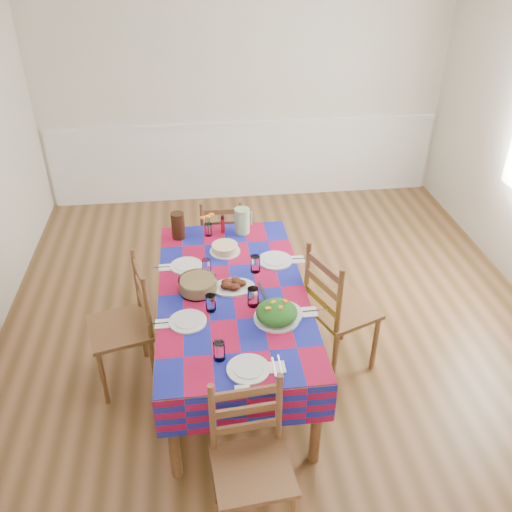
# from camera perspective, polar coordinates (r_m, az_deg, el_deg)

# --- Properties ---
(room) EXTENTS (4.58, 5.08, 2.78)m
(room) POSITION_cam_1_polar(r_m,az_deg,el_deg) (3.79, 2.55, 8.37)
(room) COLOR brown
(room) RESTS_ON ground
(wainscot) EXTENTS (4.41, 0.06, 0.92)m
(wainscot) POSITION_cam_1_polar(r_m,az_deg,el_deg) (6.39, -1.17, 10.29)
(wainscot) COLOR white
(wainscot) RESTS_ON room
(dining_table) EXTENTS (1.00, 1.87, 0.73)m
(dining_table) POSITION_cam_1_polar(r_m,az_deg,el_deg) (3.73, -2.49, -4.62)
(dining_table) COLOR brown
(dining_table) RESTS_ON room
(setting_near_head) EXTENTS (0.40, 0.27, 0.12)m
(setting_near_head) POSITION_cam_1_polar(r_m,az_deg,el_deg) (3.10, -1.84, -11.12)
(setting_near_head) COLOR silver
(setting_near_head) RESTS_ON dining_table
(setting_left_near) EXTENTS (0.44, 0.26, 0.11)m
(setting_left_near) POSITION_cam_1_polar(r_m,az_deg,el_deg) (3.45, -6.41, -6.14)
(setting_left_near) COLOR silver
(setting_left_near) RESTS_ON dining_table
(setting_left_far) EXTENTS (0.42, 0.25, 0.11)m
(setting_left_far) POSITION_cam_1_polar(r_m,az_deg,el_deg) (3.91, -6.68, -1.05)
(setting_left_far) COLOR silver
(setting_left_far) RESTS_ON dining_table
(setting_right_near) EXTENTS (0.51, 0.29, 0.13)m
(setting_right_near) POSITION_cam_1_polar(r_m,az_deg,el_deg) (3.48, 1.71, -5.41)
(setting_right_near) COLOR silver
(setting_right_near) RESTS_ON dining_table
(setting_right_far) EXTENTS (0.48, 0.28, 0.12)m
(setting_right_far) POSITION_cam_1_polar(r_m,az_deg,el_deg) (3.93, 1.37, -0.58)
(setting_right_far) COLOR silver
(setting_right_far) RESTS_ON dining_table
(meat_platter) EXTENTS (0.30, 0.21, 0.06)m
(meat_platter) POSITION_cam_1_polar(r_m,az_deg,el_deg) (3.69, -2.44, -3.09)
(meat_platter) COLOR silver
(meat_platter) RESTS_ON dining_table
(salad_platter) EXTENTS (0.29, 0.29, 0.12)m
(salad_platter) POSITION_cam_1_polar(r_m,az_deg,el_deg) (3.41, 2.20, -6.01)
(salad_platter) COLOR silver
(salad_platter) RESTS_ON dining_table
(pasta_bowl) EXTENTS (0.26, 0.26, 0.09)m
(pasta_bowl) POSITION_cam_1_polar(r_m,az_deg,el_deg) (3.67, -6.14, -3.04)
(pasta_bowl) COLOR white
(pasta_bowl) RESTS_ON dining_table
(cake) EXTENTS (0.23, 0.23, 0.06)m
(cake) POSITION_cam_1_polar(r_m,az_deg,el_deg) (4.08, -3.29, 0.79)
(cake) COLOR silver
(cake) RESTS_ON dining_table
(serving_utensils) EXTENTS (0.15, 0.33, 0.01)m
(serving_utensils) POSITION_cam_1_polar(r_m,az_deg,el_deg) (3.61, 0.51, -4.32)
(serving_utensils) COLOR black
(serving_utensils) RESTS_ON dining_table
(flower_vase) EXTENTS (0.12, 0.10, 0.19)m
(flower_vase) POSITION_cam_1_polar(r_m,az_deg,el_deg) (4.28, -5.07, 3.13)
(flower_vase) COLOR white
(flower_vase) RESTS_ON dining_table
(hot_sauce) EXTENTS (0.04, 0.04, 0.15)m
(hot_sauce) POSITION_cam_1_polar(r_m,az_deg,el_deg) (4.32, -3.52, 3.37)
(hot_sauce) COLOR red
(hot_sauce) RESTS_ON dining_table
(green_pitcher) EXTENTS (0.12, 0.12, 0.21)m
(green_pitcher) POSITION_cam_1_polar(r_m,az_deg,el_deg) (4.30, -1.47, 3.74)
(green_pitcher) COLOR #9DC68C
(green_pitcher) RESTS_ON dining_table
(tea_pitcher) EXTENTS (0.11, 0.11, 0.21)m
(tea_pitcher) POSITION_cam_1_polar(r_m,az_deg,el_deg) (4.26, -8.21, 3.19)
(tea_pitcher) COLOR black
(tea_pitcher) RESTS_ON dining_table
(name_card) EXTENTS (0.08, 0.03, 0.02)m
(name_card) POSITION_cam_1_polar(r_m,az_deg,el_deg) (2.99, -1.46, -13.70)
(name_card) COLOR silver
(name_card) RESTS_ON dining_table
(chair_near) EXTENTS (0.44, 0.42, 0.93)m
(chair_near) POSITION_cam_1_polar(r_m,az_deg,el_deg) (3.03, -0.51, -20.98)
(chair_near) COLOR brown
(chair_near) RESTS_ON room
(chair_far) EXTENTS (0.39, 0.37, 0.86)m
(chair_far) POSITION_cam_1_polar(r_m,az_deg,el_deg) (4.83, -3.59, 1.62)
(chair_far) COLOR brown
(chair_far) RESTS_ON room
(chair_left) EXTENTS (0.50, 0.51, 0.97)m
(chair_left) POSITION_cam_1_polar(r_m,az_deg,el_deg) (3.88, -13.53, -7.21)
(chair_left) COLOR brown
(chair_left) RESTS_ON room
(chair_right) EXTENTS (0.56, 0.57, 1.00)m
(chair_right) POSITION_cam_1_polar(r_m,az_deg,el_deg) (3.92, 8.53, -5.72)
(chair_right) COLOR brown
(chair_right) RESTS_ON room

